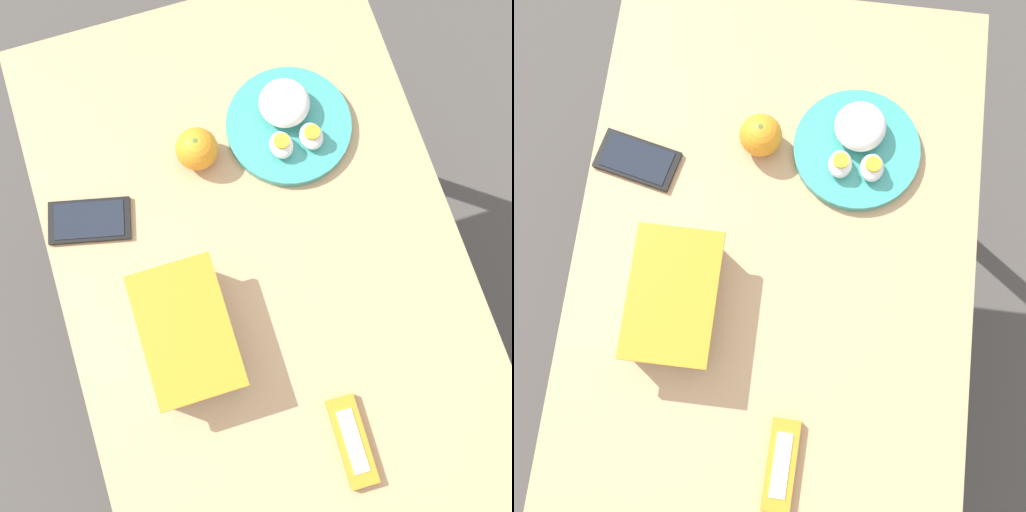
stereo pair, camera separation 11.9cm
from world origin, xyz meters
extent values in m
plane|color=#4C4742|center=(0.00, 0.00, 0.00)|extent=(10.00, 10.00, 0.00)
cube|color=tan|center=(0.00, 0.00, 0.73)|extent=(1.09, 0.69, 0.03)
cylinder|color=#A07D56|center=(0.49, -0.29, 0.36)|extent=(0.05, 0.05, 0.71)
cylinder|color=#A07D56|center=(0.49, 0.29, 0.36)|extent=(0.05, 0.05, 0.71)
cube|color=white|center=(-0.07, 0.15, 0.78)|extent=(0.20, 0.13, 0.08)
cube|color=#CCBC84|center=(-0.07, 0.15, 0.77)|extent=(0.19, 0.12, 0.05)
cube|color=orange|center=(-0.07, 0.15, 0.83)|extent=(0.22, 0.14, 0.01)
ellipsoid|color=tan|center=(-0.12, 0.14, 0.79)|extent=(0.05, 0.03, 0.03)
ellipsoid|color=tan|center=(-0.07, 0.14, 0.79)|extent=(0.05, 0.04, 0.03)
ellipsoid|color=tan|center=(-0.01, 0.15, 0.79)|extent=(0.05, 0.04, 0.03)
sphere|color=orange|center=(0.24, 0.05, 0.78)|extent=(0.07, 0.07, 0.07)
cylinder|color=#4C662D|center=(0.24, 0.05, 0.82)|extent=(0.01, 0.01, 0.00)
cylinder|color=teal|center=(0.24, -0.12, 0.75)|extent=(0.22, 0.22, 0.02)
ellipsoid|color=white|center=(0.27, -0.12, 0.79)|extent=(0.09, 0.09, 0.05)
ellipsoid|color=white|center=(0.20, -0.15, 0.78)|extent=(0.05, 0.04, 0.03)
cylinder|color=#F4A823|center=(0.20, -0.15, 0.79)|extent=(0.03, 0.03, 0.01)
ellipsoid|color=white|center=(0.20, -0.09, 0.78)|extent=(0.05, 0.04, 0.03)
cylinder|color=#F4A823|center=(0.20, -0.09, 0.79)|extent=(0.03, 0.03, 0.01)
cube|color=orange|center=(-0.30, -0.05, 0.75)|extent=(0.14, 0.05, 0.02)
cube|color=white|center=(-0.30, -0.05, 0.76)|extent=(0.10, 0.03, 0.00)
cube|color=black|center=(0.18, 0.26, 0.75)|extent=(0.11, 0.15, 0.01)
cube|color=black|center=(0.18, 0.26, 0.75)|extent=(0.09, 0.13, 0.00)
camera|label=1|loc=(-0.24, 0.09, 1.93)|focal=50.00mm
camera|label=2|loc=(-0.25, -0.03, 1.93)|focal=50.00mm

